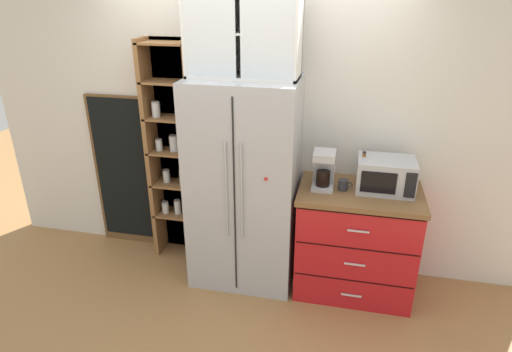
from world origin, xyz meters
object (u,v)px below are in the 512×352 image
bottle_amber (362,171)px  microwave (386,175)px  chalkboard_menu (124,172)px  mug_charcoal (343,185)px  coffee_maker (324,169)px  refrigerator (244,185)px  mug_navy (362,186)px

bottle_amber → microwave: bearing=-8.7°
bottle_amber → chalkboard_menu: bearing=174.7°
mug_charcoal → bottle_amber: bearing=33.7°
bottle_amber → coffee_maker: bearing=-167.0°
refrigerator → chalkboard_menu: size_ratio=1.17×
coffee_maker → refrigerator: bearing=-178.7°
refrigerator → mug_charcoal: 0.81m
refrigerator → coffee_maker: 0.68m
microwave → mug_charcoal: microwave is taller
mug_navy → bottle_amber: 0.12m
microwave → mug_navy: (-0.18, -0.05, -0.08)m
bottle_amber → chalkboard_menu: chalkboard_menu is taller
refrigerator → microwave: refrigerator is taller
refrigerator → chalkboard_menu: 1.31m
mug_charcoal → mug_navy: bearing=5.7°
refrigerator → mug_charcoal: refrigerator is taller
refrigerator → mug_navy: size_ratio=16.83×
microwave → chalkboard_menu: chalkboard_menu is taller
microwave → bottle_amber: 0.18m
microwave → chalkboard_menu: size_ratio=0.29×
mug_charcoal → bottle_amber: (0.14, 0.09, 0.09)m
refrigerator → bottle_amber: bearing=5.0°
coffee_maker → mug_navy: 0.32m
coffee_maker → mug_charcoal: 0.20m
chalkboard_menu → coffee_maker: bearing=-8.1°
chalkboard_menu → microwave: bearing=-5.5°
refrigerator → mug_navy: (0.95, 0.00, 0.09)m
microwave → mug_charcoal: bearing=-168.3°
refrigerator → coffee_maker: refrigerator is taller
microwave → bottle_amber: (-0.18, 0.03, 0.00)m
coffee_maker → microwave: bearing=5.0°
microwave → mug_navy: bearing=-163.6°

